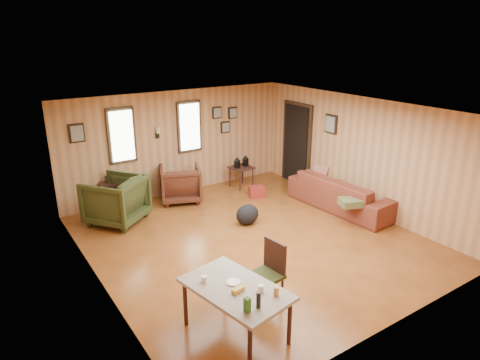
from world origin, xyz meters
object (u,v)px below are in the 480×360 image
(sofa, at_px, (343,187))
(side_table, at_px, (241,166))
(recliner_green, at_px, (116,198))
(dining_table, at_px, (236,292))
(end_table, at_px, (115,190))
(recliner_brown, at_px, (181,182))

(sofa, bearing_deg, side_table, 21.54)
(sofa, height_order, recliner_green, recliner_green)
(side_table, relative_size, dining_table, 0.54)
(end_table, distance_m, dining_table, 4.88)
(recliner_brown, relative_size, dining_table, 0.61)
(side_table, xyz_separation_m, dining_table, (-3.08, -4.47, 0.09))
(recliner_brown, bearing_deg, dining_table, 93.94)
(recliner_green, height_order, dining_table, recliner_green)
(recliner_brown, relative_size, side_table, 1.12)
(end_table, height_order, side_table, side_table)
(recliner_green, xyz_separation_m, dining_table, (0.13, -4.17, 0.11))
(sofa, xyz_separation_m, recliner_green, (-4.29, 2.01, 0.04))
(recliner_brown, height_order, side_table, recliner_brown)
(recliner_brown, bearing_deg, end_table, 6.06)
(end_table, relative_size, side_table, 0.95)
(sofa, height_order, end_table, sofa)
(recliner_green, xyz_separation_m, end_table, (0.21, 0.71, -0.09))
(sofa, relative_size, end_table, 3.19)
(sofa, bearing_deg, end_table, 52.83)
(sofa, relative_size, recliner_green, 2.34)
(recliner_brown, height_order, recliner_green, recliner_green)
(recliner_brown, relative_size, end_table, 1.17)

